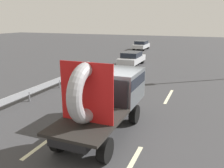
# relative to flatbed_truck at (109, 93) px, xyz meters

# --- Properties ---
(ground_plane) EXTENTS (120.00, 120.00, 0.00)m
(ground_plane) POSITION_rel_flatbed_truck_xyz_m (0.03, 0.18, -1.52)
(ground_plane) COLOR #38383A
(flatbed_truck) EXTENTS (2.02, 5.12, 3.06)m
(flatbed_truck) POSITION_rel_flatbed_truck_xyz_m (0.00, 0.00, 0.00)
(flatbed_truck) COLOR black
(flatbed_truck) RESTS_ON ground_plane
(distant_sedan) EXTENTS (1.74, 4.05, 1.32)m
(distant_sedan) POSITION_rel_flatbed_truck_xyz_m (-3.34, 13.83, -0.81)
(distant_sedan) COLOR black
(distant_sedan) RESTS_ON ground_plane
(guardrail) EXTENTS (0.10, 11.49, 0.71)m
(guardrail) POSITION_rel_flatbed_truck_xyz_m (-5.33, 2.81, -1.00)
(guardrail) COLOR gray
(guardrail) RESTS_ON ground_plane
(lane_dash_left_near) EXTENTS (0.16, 2.10, 0.01)m
(lane_dash_left_near) POSITION_rel_flatbed_truck_xyz_m (-1.67, -2.21, -1.52)
(lane_dash_left_near) COLOR beige
(lane_dash_left_near) RESTS_ON ground_plane
(lane_dash_left_far) EXTENTS (0.16, 2.09, 0.01)m
(lane_dash_left_far) POSITION_rel_flatbed_truck_xyz_m (-1.67, 5.15, -1.52)
(lane_dash_left_far) COLOR beige
(lane_dash_left_far) RESTS_ON ground_plane
(lane_dash_right_near) EXTENTS (0.16, 2.69, 0.01)m
(lane_dash_right_near) POSITION_rel_flatbed_truck_xyz_m (1.67, -2.37, -1.52)
(lane_dash_right_near) COLOR beige
(lane_dash_right_near) RESTS_ON ground_plane
(lane_dash_right_far) EXTENTS (0.16, 2.77, 0.01)m
(lane_dash_right_far) POSITION_rel_flatbed_truck_xyz_m (1.67, 5.14, -1.52)
(lane_dash_right_far) COLOR beige
(lane_dash_right_far) RESTS_ON ground_plane
(oncoming_car) EXTENTS (1.73, 4.05, 1.32)m
(oncoming_car) POSITION_rel_flatbed_truck_xyz_m (-5.84, 26.49, -0.81)
(oncoming_car) COLOR black
(oncoming_car) RESTS_ON ground_plane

